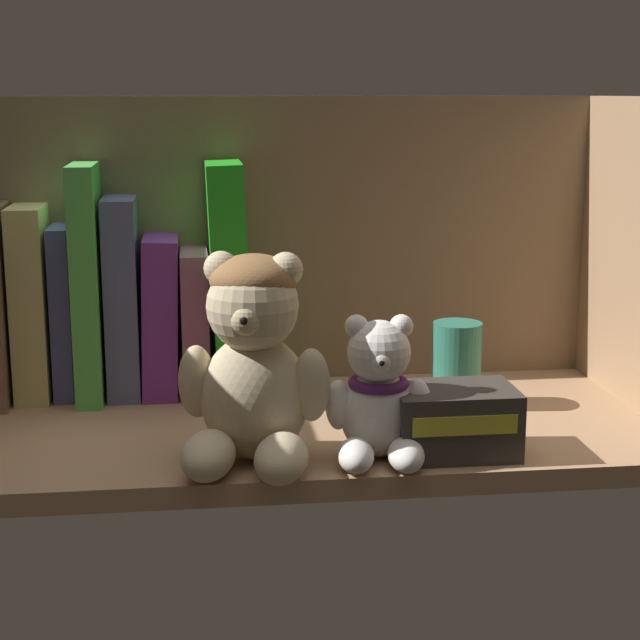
{
  "coord_description": "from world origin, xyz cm",
  "views": [
    {
      "loc": [
        -8.97,
        -94.83,
        33.12
      ],
      "look_at": [
        2.92,
        0.0,
        11.99
      ],
      "focal_mm": 58.21,
      "sensor_mm": 36.0,
      "label": 1
    }
  ],
  "objects_px": {
    "book_6": "(161,314)",
    "book_8": "(228,276)",
    "teddy_bear_larger": "(253,365)",
    "book_5": "(123,295)",
    "teddy_bear_smaller": "(379,399)",
    "pillar_candle": "(457,364)",
    "small_product_box": "(454,421)",
    "book_4": "(90,280)",
    "book_2": "(33,301)",
    "book_3": "(65,310)",
    "book_7": "(195,319)"
  },
  "relations": [
    {
      "from": "book_3",
      "to": "book_8",
      "type": "relative_size",
      "value": 0.74
    },
    {
      "from": "book_3",
      "to": "teddy_bear_larger",
      "type": "bearing_deg",
      "value": -51.99
    },
    {
      "from": "book_5",
      "to": "teddy_bear_larger",
      "type": "bearing_deg",
      "value": -62.52
    },
    {
      "from": "book_3",
      "to": "book_6",
      "type": "xyz_separation_m",
      "value": [
        0.1,
        0.0,
        -0.01
      ]
    },
    {
      "from": "book_6",
      "to": "teddy_bear_larger",
      "type": "xyz_separation_m",
      "value": [
        0.08,
        -0.23,
        0.0
      ]
    },
    {
      "from": "book_2",
      "to": "pillar_candle",
      "type": "bearing_deg",
      "value": -12.34
    },
    {
      "from": "book_8",
      "to": "teddy_bear_larger",
      "type": "relative_size",
      "value": 1.33
    },
    {
      "from": "book_5",
      "to": "small_product_box",
      "type": "bearing_deg",
      "value": -38.23
    },
    {
      "from": "book_8",
      "to": "small_product_box",
      "type": "xyz_separation_m",
      "value": [
        0.19,
        -0.23,
        -0.09
      ]
    },
    {
      "from": "book_2",
      "to": "teddy_bear_larger",
      "type": "bearing_deg",
      "value": -47.5
    },
    {
      "from": "book_4",
      "to": "book_6",
      "type": "relative_size",
      "value": 1.46
    },
    {
      "from": "teddy_bear_larger",
      "to": "book_4",
      "type": "bearing_deg",
      "value": 123.61
    },
    {
      "from": "book_7",
      "to": "teddy_bear_smaller",
      "type": "relative_size",
      "value": 1.19
    },
    {
      "from": "book_6",
      "to": "teddy_bear_larger",
      "type": "height_order",
      "value": "teddy_bear_larger"
    },
    {
      "from": "book_2",
      "to": "teddy_bear_larger",
      "type": "relative_size",
      "value": 1.1
    },
    {
      "from": "book_4",
      "to": "book_5",
      "type": "xyz_separation_m",
      "value": [
        0.03,
        0.0,
        -0.02
      ]
    },
    {
      "from": "teddy_bear_larger",
      "to": "small_product_box",
      "type": "bearing_deg",
      "value": -0.37
    },
    {
      "from": "book_8",
      "to": "teddy_bear_larger",
      "type": "distance_m",
      "value": 0.23
    },
    {
      "from": "pillar_candle",
      "to": "book_4",
      "type": "bearing_deg",
      "value": 165.77
    },
    {
      "from": "book_6",
      "to": "teddy_bear_larger",
      "type": "bearing_deg",
      "value": -70.45
    },
    {
      "from": "book_4",
      "to": "book_6",
      "type": "distance_m",
      "value": 0.08
    },
    {
      "from": "book_8",
      "to": "small_product_box",
      "type": "bearing_deg",
      "value": -51.35
    },
    {
      "from": "pillar_candle",
      "to": "small_product_box",
      "type": "distance_m",
      "value": 0.15
    },
    {
      "from": "book_3",
      "to": "small_product_box",
      "type": "distance_m",
      "value": 0.43
    },
    {
      "from": "book_5",
      "to": "book_3",
      "type": "bearing_deg",
      "value": 180.0
    },
    {
      "from": "small_product_box",
      "to": "pillar_candle",
      "type": "bearing_deg",
      "value": 74.76
    },
    {
      "from": "book_4",
      "to": "teddy_bear_larger",
      "type": "bearing_deg",
      "value": -56.39
    },
    {
      "from": "book_2",
      "to": "book_6",
      "type": "height_order",
      "value": "book_2"
    },
    {
      "from": "small_product_box",
      "to": "teddy_bear_smaller",
      "type": "bearing_deg",
      "value": -175.15
    },
    {
      "from": "small_product_box",
      "to": "book_3",
      "type": "bearing_deg",
      "value": 146.82
    },
    {
      "from": "teddy_bear_larger",
      "to": "pillar_candle",
      "type": "bearing_deg",
      "value": 33.04
    },
    {
      "from": "book_7",
      "to": "teddy_bear_larger",
      "type": "xyz_separation_m",
      "value": [
        0.05,
        -0.23,
        0.01
      ]
    },
    {
      "from": "book_6",
      "to": "small_product_box",
      "type": "distance_m",
      "value": 0.35
    },
    {
      "from": "book_6",
      "to": "teddy_bear_smaller",
      "type": "height_order",
      "value": "book_6"
    },
    {
      "from": "teddy_bear_larger",
      "to": "pillar_candle",
      "type": "xyz_separation_m",
      "value": [
        0.21,
        0.14,
        -0.04
      ]
    },
    {
      "from": "book_3",
      "to": "teddy_bear_smaller",
      "type": "relative_size",
      "value": 1.41
    },
    {
      "from": "book_5",
      "to": "teddy_bear_smaller",
      "type": "height_order",
      "value": "book_5"
    },
    {
      "from": "book_2",
      "to": "book_7",
      "type": "relative_size",
      "value": 1.32
    },
    {
      "from": "book_7",
      "to": "book_3",
      "type": "bearing_deg",
      "value": 180.0
    },
    {
      "from": "book_6",
      "to": "book_8",
      "type": "relative_size",
      "value": 0.68
    },
    {
      "from": "teddy_bear_larger",
      "to": "pillar_candle",
      "type": "relative_size",
      "value": 2.12
    },
    {
      "from": "small_product_box",
      "to": "book_6",
      "type": "bearing_deg",
      "value": 137.86
    },
    {
      "from": "book_3",
      "to": "teddy_bear_larger",
      "type": "height_order",
      "value": "teddy_bear_larger"
    },
    {
      "from": "book_2",
      "to": "pillar_candle",
      "type": "relative_size",
      "value": 2.33
    },
    {
      "from": "book_2",
      "to": "small_product_box",
      "type": "relative_size",
      "value": 1.87
    },
    {
      "from": "teddy_bear_smaller",
      "to": "book_7",
      "type": "bearing_deg",
      "value": 122.77
    },
    {
      "from": "small_product_box",
      "to": "book_5",
      "type": "bearing_deg",
      "value": 141.77
    },
    {
      "from": "book_2",
      "to": "teddy_bear_larger",
      "type": "height_order",
      "value": "book_2"
    },
    {
      "from": "book_4",
      "to": "book_8",
      "type": "bearing_deg",
      "value": 0.0
    },
    {
      "from": "book_6",
      "to": "book_7",
      "type": "xyz_separation_m",
      "value": [
        0.04,
        0.0,
        -0.01
      ]
    }
  ]
}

